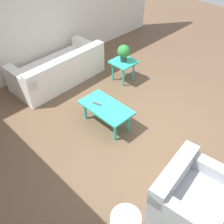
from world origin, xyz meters
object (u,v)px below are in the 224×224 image
(coffee_table, at_px, (106,109))
(side_table_plant, at_px, (123,64))
(armchair, at_px, (190,198))
(potted_plant, at_px, (124,52))
(sofa, at_px, (59,70))

(coffee_table, relative_size, side_table_plant, 1.97)
(side_table_plant, bearing_deg, armchair, 148.82)
(side_table_plant, relative_size, potted_plant, 1.29)
(potted_plant, bearing_deg, coffee_table, 121.71)
(coffee_table, bearing_deg, side_table_plant, -58.29)
(armchair, xyz_separation_m, side_table_plant, (2.77, -1.68, 0.10))
(sofa, bearing_deg, armchair, 77.99)
(coffee_table, bearing_deg, sofa, -8.15)
(potted_plant, bearing_deg, side_table_plant, -153.43)
(coffee_table, distance_m, potted_plant, 1.53)
(coffee_table, height_order, side_table_plant, side_table_plant)
(armchair, relative_size, potted_plant, 2.87)
(sofa, height_order, armchair, armchair)
(armchair, distance_m, side_table_plant, 3.24)
(potted_plant, bearing_deg, armchair, 148.82)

